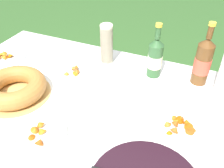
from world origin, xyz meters
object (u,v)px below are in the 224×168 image
object	(u,v)px
cider_bottle_amber	(203,61)
snack_plate_far	(6,58)
cup_stack	(107,45)
cider_bottle_green	(155,57)
bundt_cake	(14,87)
snack_plate_left	(40,133)
snack_plate_right	(181,127)
snack_plate_near	(77,72)

from	to	relation	value
cider_bottle_amber	snack_plate_far	distance (m)	1.14
cup_stack	cider_bottle_green	world-z (taller)	cider_bottle_green
cider_bottle_green	snack_plate_far	xyz separation A→B (m)	(-0.87, -0.20, -0.10)
cup_stack	cider_bottle_green	distance (m)	0.29
bundt_cake	snack_plate_left	size ratio (longest dim) A/B	1.55
bundt_cake	snack_plate_right	distance (m)	0.81
cider_bottle_green	snack_plate_far	world-z (taller)	cider_bottle_green
cup_stack	snack_plate_far	distance (m)	0.62
bundt_cake	snack_plate_near	xyz separation A→B (m)	(0.19, 0.28, -0.04)
snack_plate_far	cider_bottle_green	bearing A→B (deg)	12.91
cider_bottle_green	snack_plate_far	size ratio (longest dim) A/B	1.29
cider_bottle_green	snack_plate_left	size ratio (longest dim) A/B	1.36
bundt_cake	cider_bottle_green	distance (m)	0.74
bundt_cake	snack_plate_right	bearing A→B (deg)	6.57
cider_bottle_amber	snack_plate_right	size ratio (longest dim) A/B	1.56
cup_stack	cider_bottle_amber	world-z (taller)	cider_bottle_amber
cup_stack	snack_plate_near	size ratio (longest dim) A/B	1.10
cider_bottle_green	snack_plate_near	xyz separation A→B (m)	(-0.40, -0.16, -0.10)
bundt_cake	cider_bottle_amber	xyz separation A→B (m)	(0.82, 0.48, 0.08)
snack_plate_left	snack_plate_far	distance (m)	0.70
bundt_cake	snack_plate_near	distance (m)	0.34
snack_plate_right	snack_plate_far	bearing A→B (deg)	171.98
snack_plate_left	snack_plate_near	bearing A→B (deg)	101.06
cup_stack	snack_plate_near	bearing A→B (deg)	-121.35
cup_stack	cider_bottle_green	bearing A→B (deg)	-3.14
snack_plate_near	snack_plate_left	xyz separation A→B (m)	(0.09, -0.46, -0.00)
snack_plate_left	snack_plate_far	xyz separation A→B (m)	(-0.56, 0.42, 0.00)
cup_stack	cider_bottle_green	xyz separation A→B (m)	(0.29, -0.02, -0.01)
bundt_cake	snack_plate_left	world-z (taller)	bundt_cake
snack_plate_left	snack_plate_far	world-z (taller)	snack_plate_far
bundt_cake	snack_plate_far	world-z (taller)	bundt_cake
cider_bottle_green	snack_plate_near	bearing A→B (deg)	-158.12
cup_stack	snack_plate_right	xyz separation A→B (m)	(0.51, -0.37, -0.11)
bundt_cake	cup_stack	size ratio (longest dim) A/B	1.43
cider_bottle_amber	snack_plate_near	xyz separation A→B (m)	(-0.64, -0.19, -0.12)
cider_bottle_green	snack_plate_far	distance (m)	0.90
snack_plate_left	snack_plate_far	size ratio (longest dim) A/B	0.95
bundt_cake	cider_bottle_green	bearing A→B (deg)	37.30
snack_plate_left	snack_plate_right	world-z (taller)	snack_plate_right
cider_bottle_amber	snack_plate_right	xyz separation A→B (m)	(-0.02, -0.38, -0.11)
snack_plate_near	snack_plate_left	distance (m)	0.46
bundt_cake	snack_plate_right	size ratio (longest dim) A/B	1.59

